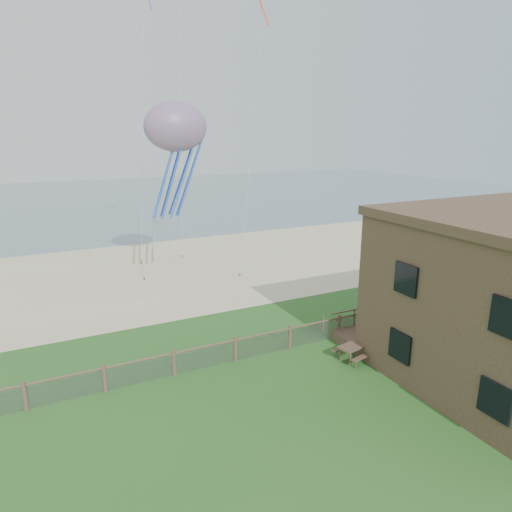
% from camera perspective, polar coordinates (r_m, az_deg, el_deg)
% --- Properties ---
extents(ground, '(160.00, 160.00, 0.00)m').
position_cam_1_polar(ground, '(17.92, 5.78, -21.08)').
color(ground, '#275C1F').
rests_on(ground, ground).
extents(sand_beach, '(72.00, 20.00, 0.02)m').
position_cam_1_polar(sand_beach, '(36.59, -12.77, -2.01)').
color(sand_beach, '#BFB38A').
rests_on(sand_beach, ground).
extents(ocean, '(160.00, 68.00, 0.02)m').
position_cam_1_polar(ocean, '(79.24, -20.53, 6.55)').
color(ocean, slate).
rests_on(ocean, ground).
extents(chainlink_fence, '(36.20, 0.20, 1.25)m').
position_cam_1_polar(chainlink_fence, '(22.17, -2.58, -11.74)').
color(chainlink_fence, '#4F3D2C').
rests_on(chainlink_fence, ground).
extents(motel_deck, '(15.00, 2.00, 0.50)m').
position_cam_1_polar(motel_deck, '(28.92, 22.78, -7.00)').
color(motel_deck, brown).
rests_on(motel_deck, ground).
extents(picnic_table, '(2.28, 1.89, 0.85)m').
position_cam_1_polar(picnic_table, '(23.00, 12.46, -11.40)').
color(picnic_table, brown).
rests_on(picnic_table, ground).
extents(octopus_kite, '(4.37, 3.54, 7.88)m').
position_cam_1_polar(octopus_kite, '(30.86, -9.85, 11.86)').
color(octopus_kite, '#EA5025').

